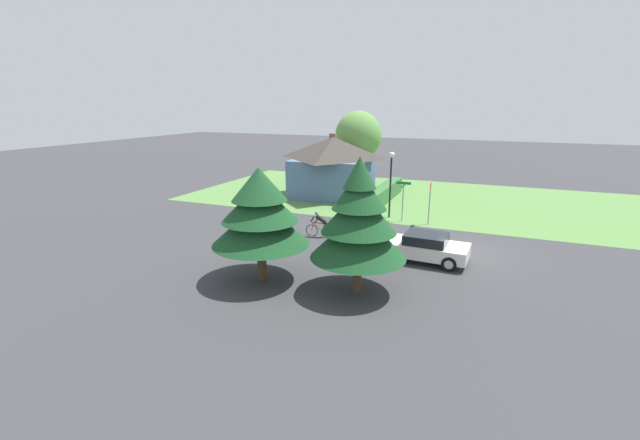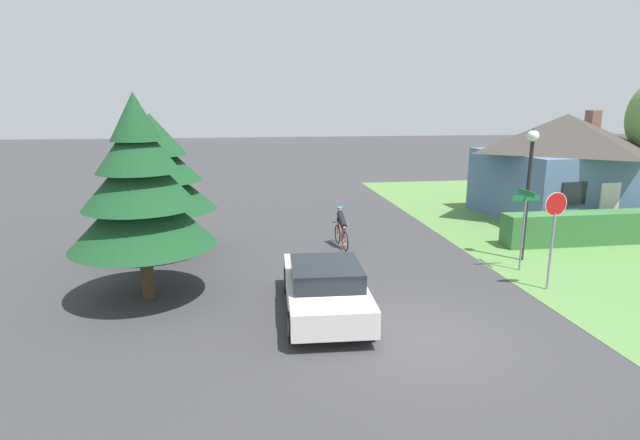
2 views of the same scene
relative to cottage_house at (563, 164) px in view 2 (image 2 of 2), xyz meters
The scene contains 10 objects.
ground_plane 15.19m from the cottage_house, 133.67° to the right, with size 140.00×140.00×0.00m, color #38383A.
cottage_house is the anchor object (origin of this frame).
hedge_row 4.78m from the cottage_house, 99.22° to the right, with size 8.50×0.90×1.19m, color #387038.
sedan_left_lane 15.43m from the cottage_house, 143.35° to the right, with size 2.09×4.41×1.33m.
cyclist 11.42m from the cottage_house, 162.50° to the right, with size 0.44×1.72×1.46m.
stop_sign 10.37m from the cottage_house, 124.90° to the right, with size 0.65×0.07×2.75m.
street_lamp 7.86m from the cottage_house, 131.36° to the right, with size 0.36×0.36×4.32m.
street_name_sign 9.00m from the cottage_house, 130.29° to the right, with size 0.90×0.90×2.52m.
conifer_tall_near 18.37m from the cottage_house, 156.12° to the right, with size 3.71×3.71×5.33m.
conifer_tall_far 17.48m from the cottage_house, 168.91° to the right, with size 4.03×4.03×4.75m.
Camera 2 is at (-3.78, -9.64, 5.03)m, focal length 28.00 mm.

